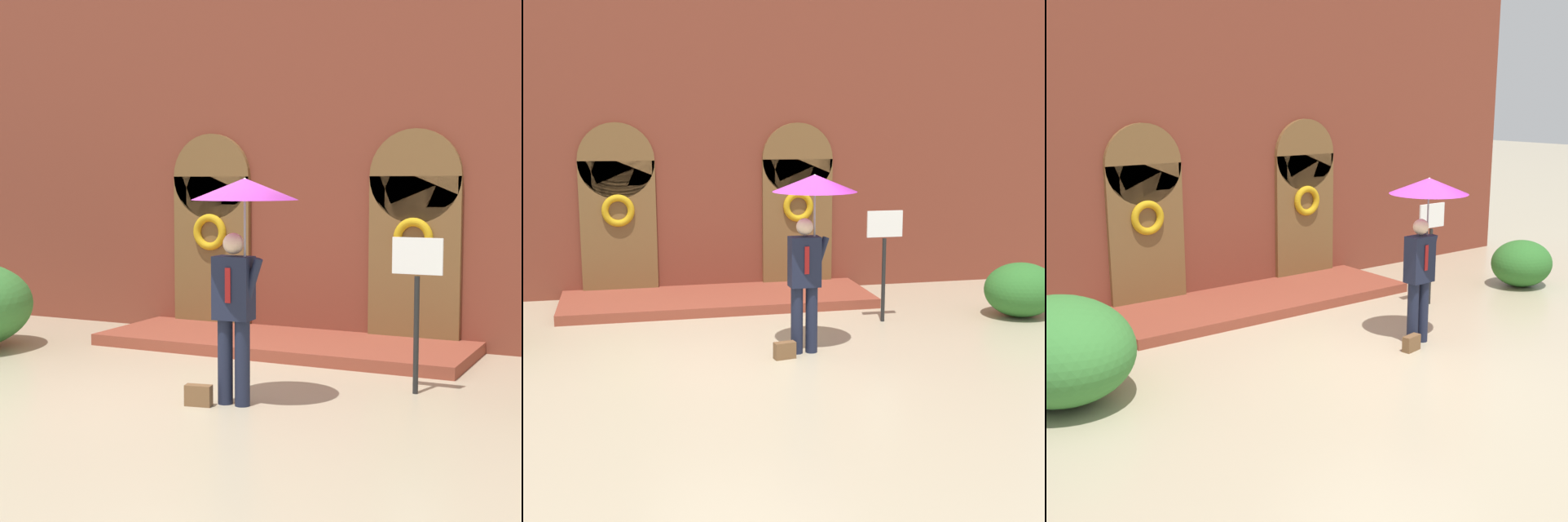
% 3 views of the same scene
% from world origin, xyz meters
% --- Properties ---
extents(ground_plane, '(80.00, 80.00, 0.00)m').
position_xyz_m(ground_plane, '(0.00, 0.00, 0.00)').
color(ground_plane, tan).
extents(building_facade, '(14.00, 2.30, 5.60)m').
position_xyz_m(building_facade, '(-0.00, 4.15, 2.68)').
color(building_facade, brown).
rests_on(building_facade, ground).
extents(person_with_umbrella, '(1.10, 1.10, 2.36)m').
position_xyz_m(person_with_umbrella, '(0.86, 0.09, 1.91)').
color(person_with_umbrella, '#191E33').
rests_on(person_with_umbrella, ground).
extents(handbag, '(0.30, 0.17, 0.22)m').
position_xyz_m(handbag, '(0.45, -0.11, 0.11)').
color(handbag, brown).
rests_on(handbag, ground).
extents(sign_post, '(0.56, 0.06, 1.72)m').
position_xyz_m(sign_post, '(2.34, 1.37, 1.16)').
color(sign_post, black).
rests_on(sign_post, ground).
extents(shrub_right, '(1.17, 1.06, 0.86)m').
position_xyz_m(shrub_right, '(4.59, 1.19, 0.43)').
color(shrub_right, '#2D6B28').
rests_on(shrub_right, ground).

